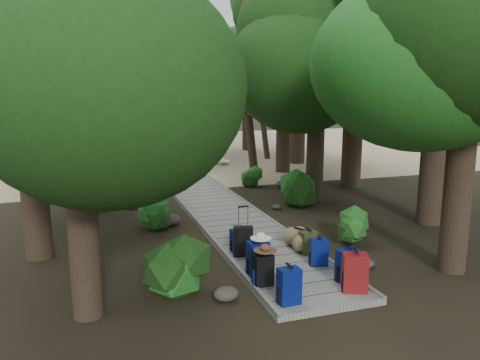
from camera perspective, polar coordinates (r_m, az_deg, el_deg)
name	(u,v)px	position (r m, az deg, el deg)	size (l,w,h in m)	color
ground	(239,228)	(12.34, -0.15, -5.92)	(120.00, 120.00, 0.00)	black
sand_beach	(153,152)	(27.69, -10.53, 3.42)	(40.00, 22.00, 0.02)	tan
boardwalk	(228,216)	(13.24, -1.50, -4.47)	(2.00, 12.00, 0.12)	gray
backpack_left_a	(289,284)	(7.89, 6.00, -12.51)	(0.36, 0.25, 0.67)	navy
backpack_left_b	(263,268)	(8.54, 2.80, -10.69)	(0.35, 0.25, 0.64)	black
backpack_left_c	(258,256)	(8.99, 2.19, -9.27)	(0.39, 0.28, 0.72)	navy
backpack_left_d	(239,239)	(10.29, -0.16, -7.17)	(0.34, 0.25, 0.53)	navy
backpack_right_a	(355,271)	(8.51, 13.83, -10.67)	(0.42, 0.30, 0.75)	maroon
backpack_right_b	(347,264)	(8.90, 12.93, -9.91)	(0.38, 0.26, 0.68)	navy
backpack_right_c	(319,251)	(9.58, 9.56, -8.51)	(0.35, 0.25, 0.60)	navy
backpack_right_d	(308,241)	(10.23, 8.32, -7.37)	(0.35, 0.25, 0.54)	#383E17
duffel_right_khaki	(300,239)	(10.56, 7.31, -7.12)	(0.41, 0.61, 0.41)	#806B4B
suitcase_on_boardwalk	(243,241)	(9.94, 0.39, -7.49)	(0.41, 0.23, 0.64)	black
lone_suitcase_on_sand	(189,166)	(19.97, -6.26, 1.67)	(0.44, 0.25, 0.69)	black
hat_brown	(265,247)	(8.44, 3.07, -8.17)	(0.42, 0.42, 0.13)	#51351E
hat_white	(261,235)	(8.83, 2.55, -6.73)	(0.40, 0.40, 0.13)	silver
kayak	(105,169)	(21.06, -16.15, 1.31)	(0.77, 3.51, 0.35)	red
sun_lounger	(221,158)	(22.66, -2.28, 2.66)	(0.55, 1.70, 0.55)	silver
tree_right_a	(468,76)	(9.87, 26.06, 11.27)	(4.59, 4.59, 7.66)	black
tree_right_b	(442,48)	(13.38, 23.38, 14.51)	(5.16, 5.16, 9.22)	black
tree_right_c	(318,75)	(15.19, 9.44, 12.49)	(4.65, 4.65, 8.04)	black
tree_right_d	(357,43)	(17.78, 14.05, 15.93)	(5.69, 5.69, 10.42)	black
tree_right_e	(285,67)	(20.37, 5.45, 13.57)	(5.01, 5.01, 9.03)	black
tree_right_f	(299,52)	(22.99, 7.26, 15.20)	(5.93, 5.93, 10.59)	black
tree_left_a	(75,102)	(7.41, -19.50, 8.92)	(4.09, 4.09, 6.81)	black
tree_left_b	(23,65)	(10.61, -24.90, 12.55)	(4.51, 4.51, 8.12)	black
tree_left_c	(90,81)	(14.31, -17.84, 11.39)	(4.39, 4.39, 7.63)	black
tree_back_a	(128,70)	(26.93, -13.50, 12.94)	(5.35, 5.35, 9.25)	black
tree_back_b	(184,71)	(27.60, -6.86, 13.10)	(5.18, 5.18, 9.24)	black
tree_back_c	(247,81)	(27.77, 0.88, 11.93)	(4.47, 4.47, 8.05)	black
tree_back_d	(50,75)	(25.54, -22.14, 11.76)	(5.12, 5.12, 8.53)	black
palm_right_a	(256,81)	(18.58, 2.02, 11.93)	(4.56, 4.56, 7.77)	#1A4112
palm_right_b	(266,83)	(24.44, 3.20, 11.69)	(4.01, 4.01, 7.76)	#1A4112
palm_right_c	(201,99)	(25.09, -4.80, 9.79)	(3.85, 3.85, 6.13)	#1A4112
palm_left_a	(48,105)	(17.48, -22.35, 8.44)	(3.84, 3.84, 6.10)	#1A4112
rock_left_a	(226,294)	(8.31, -1.72, -13.71)	(0.44, 0.39, 0.24)	#4C473F
rock_left_b	(169,269)	(9.52, -8.63, -10.70)	(0.33, 0.30, 0.18)	#4C473F
rock_left_c	(170,220)	(12.70, -8.57, -4.80)	(0.57, 0.51, 0.31)	#4C473F
rock_left_d	(132,206)	(14.63, -13.05, -3.11)	(0.34, 0.30, 0.19)	#4C473F
rock_right_a	(366,263)	(10.04, 15.09, -9.79)	(0.34, 0.31, 0.19)	#4C473F
rock_right_b	(356,232)	(11.92, 13.98, -6.21)	(0.47, 0.43, 0.26)	#4C473F
rock_right_c	(277,207)	(14.27, 4.48, -3.27)	(0.29, 0.26, 0.16)	#4C473F
rock_right_d	(283,184)	(17.29, 5.26, -0.51)	(0.54, 0.48, 0.30)	#4C473F
shrub_left_a	(176,265)	(8.59, -7.76, -10.19)	(1.11, 1.11, 1.00)	#1F5118
shrub_left_b	(151,215)	(12.40, -10.80, -4.26)	(0.82, 0.82, 0.73)	#1F5118
shrub_left_c	(128,184)	(16.11, -13.45, -0.45)	(1.05, 1.05, 0.95)	#1F5118
shrub_right_a	(351,228)	(11.20, 13.43, -5.77)	(0.93, 0.93, 0.84)	#1F5118
shrub_right_b	(295,188)	(14.80, 6.78, -1.01)	(1.17, 1.17, 1.06)	#1F5118
shrub_right_c	(252,177)	(17.64, 1.53, 0.36)	(0.73, 0.73, 0.66)	#1F5118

